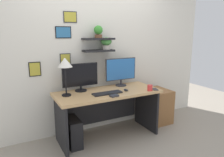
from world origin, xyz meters
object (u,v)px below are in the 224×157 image
at_px(computer_tower_left, 73,132).
at_px(drawer_cabinet, 156,106).
at_px(desk_lamp, 65,65).
at_px(cell_phone, 155,89).
at_px(monitor_right, 121,71).
at_px(scissors_tray, 114,96).
at_px(desk, 106,103).
at_px(coffee_mug, 150,88).
at_px(keyboard, 107,93).
at_px(monitor_left, 80,76).
at_px(computer_mouse, 126,90).

bearing_deg(computer_tower_left, drawer_cabinet, 4.05).
xyz_separation_m(desk_lamp, cell_phone, (1.32, -0.32, -0.44)).
height_order(monitor_right, drawer_cabinet, monitor_right).
distance_m(monitor_right, drawer_cabinet, 0.99).
bearing_deg(scissors_tray, desk, 83.53).
bearing_deg(coffee_mug, cell_phone, 6.77).
relative_size(keyboard, scissors_tray, 3.67).
height_order(monitor_right, computer_tower_left, monitor_right).
height_order(monitor_left, monitor_right, monitor_right).
relative_size(monitor_left, drawer_cabinet, 0.91).
bearing_deg(computer_mouse, cell_phone, -16.90).
bearing_deg(computer_mouse, scissors_tray, -150.33).
relative_size(keyboard, desk_lamp, 0.81).
relative_size(monitor_right, keyboard, 1.25).
bearing_deg(desk, cell_phone, -23.37).
xyz_separation_m(desk, computer_tower_left, (-0.56, -0.04, -0.33)).
relative_size(cell_phone, computer_tower_left, 0.34).
relative_size(desk, scissors_tray, 13.24).
xyz_separation_m(desk_lamp, coffee_mug, (1.21, -0.33, -0.40)).
xyz_separation_m(monitor_right, computer_tower_left, (-0.92, -0.21, -0.80)).
bearing_deg(desk, keyboard, -110.61).
xyz_separation_m(keyboard, cell_phone, (0.77, -0.13, -0.01)).
height_order(monitor_right, desk_lamp, desk_lamp).
bearing_deg(drawer_cabinet, scissors_tray, -159.54).
height_order(computer_mouse, drawer_cabinet, computer_mouse).
distance_m(monitor_left, keyboard, 0.49).
height_order(desk, keyboard, keyboard).
bearing_deg(coffee_mug, computer_mouse, 156.07).
distance_m(desk_lamp, coffee_mug, 1.32).
bearing_deg(desk, computer_tower_left, -175.69).
height_order(computer_mouse, computer_tower_left, computer_mouse).
xyz_separation_m(monitor_left, coffee_mug, (0.94, -0.48, -0.18)).
relative_size(coffee_mug, computer_tower_left, 0.22).
distance_m(monitor_right, cell_phone, 0.64).
bearing_deg(monitor_right, cell_phone, -53.03).
distance_m(computer_mouse, computer_tower_left, 1.00).
xyz_separation_m(monitor_right, scissors_tray, (-0.39, -0.50, -0.24)).
xyz_separation_m(monitor_left, keyboard, (0.29, -0.33, -0.22)).
distance_m(computer_mouse, desk_lamp, 0.99).
bearing_deg(keyboard, desk_lamp, 161.66).
relative_size(monitor_left, desk_lamp, 1.02).
height_order(keyboard, computer_tower_left, keyboard).
xyz_separation_m(monitor_right, keyboard, (-0.42, -0.33, -0.24)).
relative_size(desk_lamp, computer_tower_left, 1.32).
height_order(desk, monitor_left, monitor_left).
distance_m(desk, drawer_cabinet, 1.08).
xyz_separation_m(desk_lamp, computer_tower_left, (0.05, -0.06, -0.99)).
xyz_separation_m(monitor_left, computer_mouse, (0.61, -0.33, -0.21)).
relative_size(desk_lamp, scissors_tray, 4.50).
xyz_separation_m(desk, desk_lamp, (-0.62, 0.01, 0.65)).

